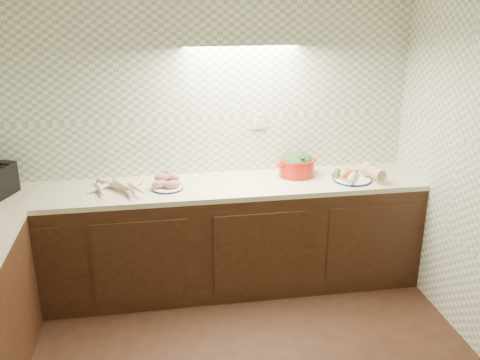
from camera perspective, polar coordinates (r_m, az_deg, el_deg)
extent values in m
cube|color=#A3AE8A|center=(4.32, -5.21, 5.63)|extent=(3.60, 0.05, 2.60)
cube|color=beige|center=(4.39, 1.97, 6.24)|extent=(0.13, 0.01, 0.12)
cube|color=black|center=(4.36, -4.57, -6.41)|extent=(3.60, 0.60, 0.86)
cube|color=#EFE9BA|center=(4.18, -4.74, -0.88)|extent=(3.60, 0.60, 0.04)
cone|color=beige|center=(4.19, -14.81, -0.79)|extent=(0.13, 0.26, 0.05)
cone|color=beige|center=(4.18, -12.11, -0.64)|extent=(0.15, 0.20, 0.05)
cone|color=beige|center=(4.16, -13.86, -0.88)|extent=(0.14, 0.28, 0.05)
cone|color=beige|center=(4.11, -13.27, -1.05)|extent=(0.18, 0.21, 0.05)
cone|color=beige|center=(4.07, -10.70, -1.14)|extent=(0.17, 0.23, 0.05)
cone|color=beige|center=(4.11, -13.16, -1.06)|extent=(0.24, 0.21, 0.05)
cone|color=beige|center=(4.12, -12.40, -0.98)|extent=(0.08, 0.26, 0.05)
cone|color=beige|center=(4.19, -13.97, -0.49)|extent=(0.19, 0.23, 0.05)
cone|color=beige|center=(4.14, -13.85, -0.52)|extent=(0.14, 0.22, 0.06)
cone|color=beige|center=(4.21, -14.54, -0.41)|extent=(0.22, 0.22, 0.05)
cylinder|color=#131639|center=(4.13, -7.75, -0.87)|extent=(0.24, 0.24, 0.01)
cylinder|color=white|center=(4.13, -7.75, -0.84)|extent=(0.23, 0.23, 0.02)
ellipsoid|color=tan|center=(4.11, -8.52, -0.42)|extent=(0.14, 0.09, 0.06)
ellipsoid|color=tan|center=(4.09, -7.21, -0.45)|extent=(0.14, 0.09, 0.06)
ellipsoid|color=tan|center=(4.16, -7.72, -0.12)|extent=(0.14, 0.09, 0.06)
ellipsoid|color=tan|center=(4.13, -8.24, 0.24)|extent=(0.14, 0.09, 0.06)
ellipsoid|color=tan|center=(4.14, -7.27, 0.29)|extent=(0.14, 0.09, 0.06)
cylinder|color=black|center=(4.27, -7.46, 0.09)|extent=(0.13, 0.13, 0.05)
sphere|color=maroon|center=(4.26, -7.66, 0.57)|extent=(0.07, 0.07, 0.07)
sphere|color=white|center=(4.27, -7.14, 0.52)|extent=(0.04, 0.04, 0.04)
cylinder|color=#B21C0E|center=(4.39, 6.06, 1.37)|extent=(0.36, 0.36, 0.14)
cube|color=#B21C0E|center=(4.29, 4.34, 1.56)|extent=(0.05, 0.07, 0.02)
cube|color=#B21C0E|center=(4.46, 7.76, 2.16)|extent=(0.05, 0.07, 0.02)
ellipsoid|color=#2E6327|center=(4.37, 6.09, 2.08)|extent=(0.25, 0.25, 0.14)
cylinder|color=#131639|center=(4.37, 11.87, 0.04)|extent=(0.31, 0.31, 0.01)
cylinder|color=white|center=(4.37, 11.87, 0.07)|extent=(0.29, 0.29, 0.02)
cone|color=orange|center=(4.38, 11.22, 0.51)|extent=(0.12, 0.17, 0.04)
cone|color=orange|center=(4.38, 11.62, 0.51)|extent=(0.13, 0.17, 0.04)
cone|color=orange|center=(4.36, 11.78, 0.40)|extent=(0.17, 0.13, 0.04)
cone|color=orange|center=(4.38, 11.38, 0.75)|extent=(0.17, 0.12, 0.04)
cone|color=orange|center=(4.35, 11.59, 0.62)|extent=(0.14, 0.16, 0.04)
cone|color=orange|center=(4.36, 11.86, 0.66)|extent=(0.12, 0.17, 0.04)
cylinder|color=white|center=(4.30, 11.79, 0.19)|extent=(0.15, 0.20, 0.05)
cylinder|color=#356F2E|center=(4.38, 10.20, 0.71)|extent=(0.11, 0.13, 0.05)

